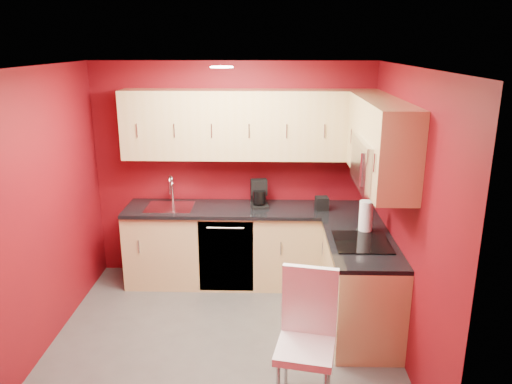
{
  "coord_description": "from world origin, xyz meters",
  "views": [
    {
      "loc": [
        0.42,
        -4.11,
        2.69
      ],
      "look_at": [
        0.29,
        0.55,
        1.29
      ],
      "focal_mm": 35.0,
      "sensor_mm": 36.0,
      "label": 1
    }
  ],
  "objects_px": {
    "sink": "(170,204)",
    "dining_chair": "(306,342)",
    "coffee_maker": "(260,194)",
    "microwave": "(380,164)",
    "napkin_holder": "(322,203)",
    "paper_towel": "(366,216)"
  },
  "relations": [
    {
      "from": "dining_chair",
      "to": "coffee_maker",
      "type": "bearing_deg",
      "value": 111.82
    },
    {
      "from": "microwave",
      "to": "dining_chair",
      "type": "bearing_deg",
      "value": -123.61
    },
    {
      "from": "dining_chair",
      "to": "paper_towel",
      "type": "bearing_deg",
      "value": 74.89
    },
    {
      "from": "coffee_maker",
      "to": "sink",
      "type": "bearing_deg",
      "value": 171.56
    },
    {
      "from": "sink",
      "to": "paper_towel",
      "type": "xyz_separation_m",
      "value": [
        2.06,
        -0.71,
        0.12
      ]
    },
    {
      "from": "coffee_maker",
      "to": "paper_towel",
      "type": "xyz_separation_m",
      "value": [
        1.05,
        -0.74,
        0.0
      ]
    },
    {
      "from": "microwave",
      "to": "sink",
      "type": "bearing_deg",
      "value": 154.4
    },
    {
      "from": "sink",
      "to": "coffee_maker",
      "type": "relative_size",
      "value": 1.72
    },
    {
      "from": "coffee_maker",
      "to": "napkin_holder",
      "type": "distance_m",
      "value": 0.7
    },
    {
      "from": "microwave",
      "to": "coffee_maker",
      "type": "height_order",
      "value": "microwave"
    },
    {
      "from": "paper_towel",
      "to": "napkin_holder",
      "type": "bearing_deg",
      "value": 119.02
    },
    {
      "from": "microwave",
      "to": "coffee_maker",
      "type": "distance_m",
      "value": 1.61
    },
    {
      "from": "sink",
      "to": "paper_towel",
      "type": "height_order",
      "value": "sink"
    },
    {
      "from": "microwave",
      "to": "paper_towel",
      "type": "xyz_separation_m",
      "value": [
        -0.03,
        0.29,
        -0.59
      ]
    },
    {
      "from": "coffee_maker",
      "to": "napkin_holder",
      "type": "xyz_separation_m",
      "value": [
        0.69,
        -0.09,
        -0.08
      ]
    },
    {
      "from": "sink",
      "to": "paper_towel",
      "type": "bearing_deg",
      "value": -19.05
    },
    {
      "from": "coffee_maker",
      "to": "microwave",
      "type": "bearing_deg",
      "value": -53.66
    },
    {
      "from": "sink",
      "to": "dining_chair",
      "type": "distance_m",
      "value": 2.51
    },
    {
      "from": "microwave",
      "to": "napkin_holder",
      "type": "height_order",
      "value": "microwave"
    },
    {
      "from": "coffee_maker",
      "to": "napkin_holder",
      "type": "bearing_deg",
      "value": -17.49
    },
    {
      "from": "microwave",
      "to": "coffee_maker",
      "type": "xyz_separation_m",
      "value": [
        -1.08,
        1.03,
        -0.6
      ]
    },
    {
      "from": "napkin_holder",
      "to": "coffee_maker",
      "type": "bearing_deg",
      "value": 172.53
    }
  ]
}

